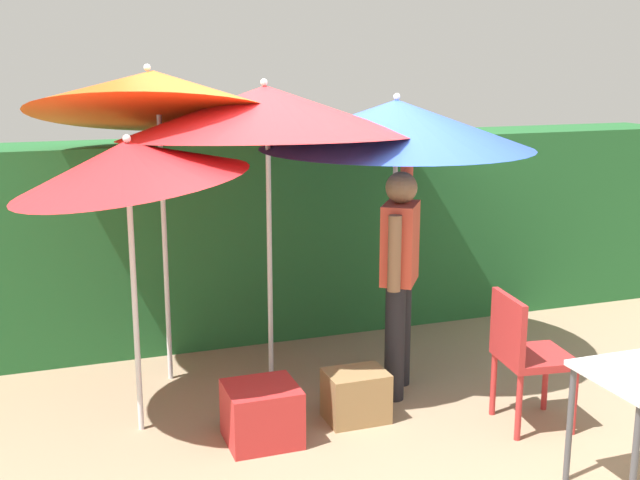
% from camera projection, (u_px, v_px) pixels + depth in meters
% --- Properties ---
extents(ground_plane, '(24.00, 24.00, 0.00)m').
position_uv_depth(ground_plane, '(334.00, 402.00, 5.61)').
color(ground_plane, '#9E8466').
extents(hedge_row, '(8.00, 0.70, 1.69)m').
position_uv_depth(hedge_row, '(268.00, 236.00, 6.92)').
color(hedge_row, '#23602D').
rests_on(hedge_row, ground_plane).
extents(umbrella_rainbow, '(2.00, 2.00, 2.11)m').
position_uv_depth(umbrella_rainbow, '(396.00, 124.00, 5.76)').
color(umbrella_rainbow, silver).
rests_on(umbrella_rainbow, ground_plane).
extents(umbrella_orange, '(1.78, 1.77, 2.51)m').
position_uv_depth(umbrella_orange, '(153.00, 93.00, 5.55)').
color(umbrella_orange, silver).
rests_on(umbrella_orange, ground_plane).
extents(umbrella_yellow, '(2.07, 2.08, 2.24)m').
position_uv_depth(umbrella_yellow, '(266.00, 112.00, 5.51)').
color(umbrella_yellow, silver).
rests_on(umbrella_yellow, ground_plane).
extents(umbrella_navy, '(1.47, 1.44, 1.97)m').
position_uv_depth(umbrella_navy, '(128.00, 163.00, 4.80)').
color(umbrella_navy, silver).
rests_on(umbrella_navy, ground_plane).
extents(person_vendor, '(0.39, 0.50, 1.88)m').
position_uv_depth(person_vendor, '(400.00, 266.00, 5.59)').
color(person_vendor, black).
rests_on(person_vendor, ground_plane).
extents(chair_plastic, '(0.49, 0.49, 0.89)m').
position_uv_depth(chair_plastic, '(525.00, 352.00, 5.14)').
color(chair_plastic, '#B72D2D').
rests_on(chair_plastic, ground_plane).
extents(cooler_box, '(0.45, 0.41, 0.37)m').
position_uv_depth(cooler_box, '(262.00, 414.00, 4.99)').
color(cooler_box, red).
rests_on(cooler_box, ground_plane).
extents(crate_cardboard, '(0.40, 0.30, 0.34)m').
position_uv_depth(crate_cardboard, '(356.00, 396.00, 5.30)').
color(crate_cardboard, '#9E7A4C').
rests_on(crate_cardboard, ground_plane).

